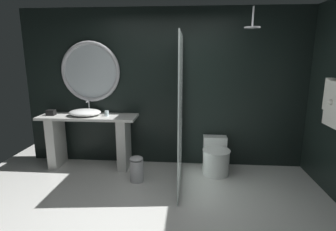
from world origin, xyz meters
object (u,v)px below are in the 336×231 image
Objects in this scene: vessel_sink at (85,112)px; round_wall_mirror at (90,72)px; tissue_box at (51,113)px; waste_bin at (137,169)px; toilet at (216,157)px; tumbler_cup at (107,113)px; rain_shower_head at (252,26)px.

vessel_sink is 0.69m from round_wall_mirror.
waste_bin is at bearing -17.15° from tissue_box.
vessel_sink is 3.96× the size of tissue_box.
tumbler_cup is at bearing 177.98° from toilet.
round_wall_mirror is at bearing 172.05° from toilet.
vessel_sink reaches higher than tissue_box.
waste_bin is at bearing -39.11° from round_wall_mirror.
tumbler_cup is 0.93m from tissue_box.
tumbler_cup reaches higher than toilet.
rain_shower_head is 2.62m from waste_bin.
round_wall_mirror is 2.58× the size of waste_bin.
round_wall_mirror is 2.62m from rain_shower_head.
round_wall_mirror is 1.80m from waste_bin.
vessel_sink is 0.83× the size of toilet.
waste_bin is at bearing -170.72° from rain_shower_head.
tissue_box is 3.38m from rain_shower_head.
toilet is at bearing -1.46° from vessel_sink.
toilet is (-0.41, 0.16, -2.00)m from rain_shower_head.
round_wall_mirror is 3.49× the size of rain_shower_head.
round_wall_mirror is 2.50m from toilet.
toilet is (2.14, -0.05, -0.69)m from vessel_sink.
toilet is (2.70, -0.03, -0.68)m from tissue_box.
tissue_box is 0.13× the size of round_wall_mirror.
rain_shower_head reaches higher than tissue_box.
round_wall_mirror is (-0.32, 0.23, 0.65)m from tumbler_cup.
vessel_sink is 1.83× the size of rain_shower_head.
vessel_sink reaches higher than toilet.
tissue_box reaches higher than tumbler_cup.
tissue_box is at bearing -178.29° from tumbler_cup.
tumbler_cup is at bearing -36.00° from round_wall_mirror.
vessel_sink is 1.28m from waste_bin.
toilet is at bearing -2.02° from tumbler_cup.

